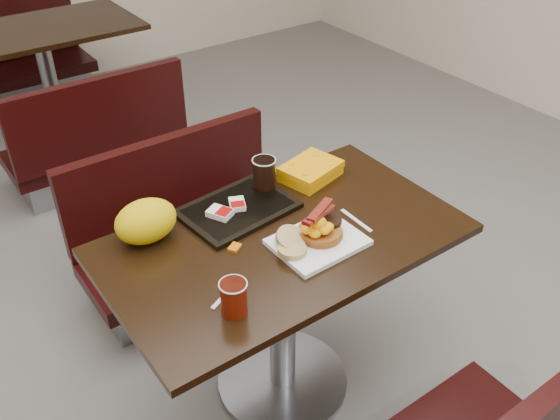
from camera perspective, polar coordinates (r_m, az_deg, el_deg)
floor at (r=2.57m, az=0.25°, el=-15.87°), size 6.00×7.00×0.01m
table_near at (r=2.29m, az=0.27°, el=-9.95°), size 1.20×0.70×0.75m
bench_near_n at (r=2.76m, az=-8.29°, el=-1.65°), size 1.00×0.46×0.72m
table_far at (r=4.33m, az=-20.70°, el=10.94°), size 1.20×0.70×0.75m
bench_far_s at (r=3.72m, az=-17.28°, el=7.45°), size 1.00×0.46×0.72m
bench_far_n at (r=4.98m, az=-23.23°, el=13.22°), size 1.00×0.46×0.72m
platter at (r=2.00m, az=3.56°, el=-3.02°), size 0.29×0.23×0.02m
pancake_stack at (r=2.01m, az=3.79°, el=-2.01°), size 0.17×0.17×0.03m
sausage_patty at (r=2.03m, az=4.54°, el=-0.93°), size 0.10×0.10×0.01m
scrambled_eggs at (r=1.97m, az=3.60°, el=-1.41°), size 0.12×0.11×0.05m
bacon_strips at (r=1.96m, az=3.67°, el=-0.35°), size 0.18×0.13×0.01m
muffin_bottom at (r=1.94m, az=1.14°, el=-3.74°), size 0.11×0.11×0.02m
muffin_top at (r=1.97m, az=0.97°, el=-2.66°), size 0.11×0.11×0.06m
coffee_cup_near at (r=1.74m, az=-4.36°, el=-8.21°), size 0.10×0.10×0.11m
fork at (r=1.82m, az=-5.42°, el=-8.21°), size 0.14×0.08×0.00m
knife at (r=2.13m, az=7.15°, el=-0.97°), size 0.01×0.16×0.00m
condiment_syrup at (r=1.99m, az=-4.26°, el=-3.53°), size 0.05×0.05×0.01m
condiment_ketchup at (r=2.11m, az=-2.07°, el=-0.94°), size 0.04×0.04×0.01m
tray at (r=2.16m, az=-3.97°, el=0.10°), size 0.41×0.31×0.02m
hashbrown_sleeve_left at (r=2.11m, az=-5.65°, el=-0.27°), size 0.09×0.10×0.02m
hashbrown_sleeve_right at (r=2.15m, az=-4.04°, el=0.56°), size 0.08×0.09×0.02m
coffee_cup_far at (r=2.23m, az=-1.49°, el=3.48°), size 0.10×0.10×0.11m
clamshell at (r=2.33m, az=2.89°, el=3.68°), size 0.25×0.21×0.06m
paper_bag at (r=2.03m, az=-12.45°, el=-1.03°), size 0.21×0.16×0.15m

